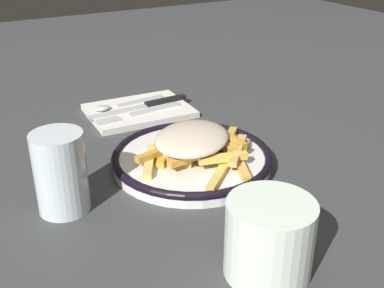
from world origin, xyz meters
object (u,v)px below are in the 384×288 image
(knife, at_px, (147,105))
(spoon, at_px, (118,105))
(water_glass, at_px, (61,172))
(coffee_mug, at_px, (268,238))
(fries_heap, at_px, (196,141))
(plate, at_px, (192,159))
(napkin, at_px, (139,111))
(fork, at_px, (139,113))

(knife, bearing_deg, spoon, 65.88)
(water_glass, relative_size, coffee_mug, 0.89)
(fries_heap, bearing_deg, plate, 88.94)
(plate, distance_m, water_glass, 0.21)
(napkin, xyz_separation_m, water_glass, (-0.26, 0.22, 0.05))
(fries_heap, bearing_deg, napkin, -2.06)
(knife, height_order, water_glass, water_glass)
(knife, relative_size, coffee_mug, 1.71)
(water_glass, bearing_deg, napkin, -40.32)
(spoon, distance_m, coffee_mug, 0.52)
(napkin, bearing_deg, knife, -87.46)
(plate, xyz_separation_m, fork, (0.21, -0.00, 0.00))
(knife, bearing_deg, fries_heap, 173.51)
(knife, height_order, spoon, spoon)
(fork, distance_m, spoon, 0.06)
(fries_heap, height_order, napkin, fries_heap)
(fork, relative_size, spoon, 1.16)
(fries_heap, relative_size, knife, 0.98)
(napkin, distance_m, spoon, 0.04)
(napkin, height_order, water_glass, water_glass)
(plate, bearing_deg, napkin, -3.81)
(napkin, relative_size, water_glass, 1.77)
(fries_heap, distance_m, spoon, 0.27)
(plate, height_order, knife, plate)
(water_glass, height_order, coffee_mug, water_glass)
(napkin, xyz_separation_m, spoon, (0.02, 0.03, 0.01))
(plate, relative_size, coffee_mug, 2.02)
(knife, distance_m, water_glass, 0.36)
(fries_heap, xyz_separation_m, knife, (0.24, -0.03, -0.03))
(fries_heap, height_order, fork, fries_heap)
(napkin, bearing_deg, fork, 157.25)
(spoon, relative_size, coffee_mug, 1.24)
(plate, height_order, fries_heap, fries_heap)
(plate, height_order, water_glass, water_glass)
(fries_heap, xyz_separation_m, water_glass, (-0.02, 0.21, 0.01))
(plate, distance_m, coffee_mug, 0.26)
(plate, xyz_separation_m, spoon, (0.27, 0.02, 0.00))
(coffee_mug, bearing_deg, spoon, -3.26)
(fork, bearing_deg, coffee_mug, 173.59)
(napkin, xyz_separation_m, fork, (-0.03, 0.01, 0.01))
(fork, bearing_deg, fries_heap, -179.06)
(water_glass, bearing_deg, coffee_mug, -145.53)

